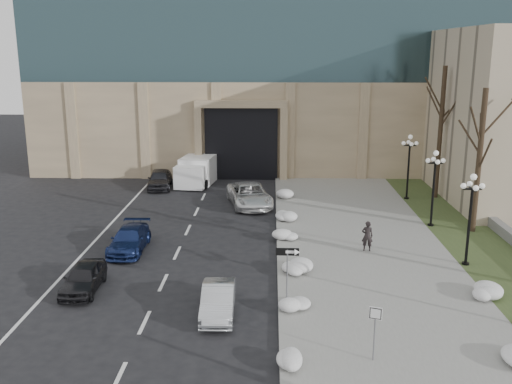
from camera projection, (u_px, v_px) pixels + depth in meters
sidewalk at (365, 254)px, 30.20m from camera, size 9.00×40.00×0.12m
curb at (280, 253)px, 30.32m from camera, size 0.30×40.00×0.14m
grass_strip at (488, 255)px, 30.02m from camera, size 4.00×40.00×0.10m
stone_wall at (512, 238)px, 31.83m from camera, size 0.50×30.00×0.70m
car_a at (83, 278)px, 25.59m from camera, size 1.60×3.72×1.25m
car_b at (218, 300)px, 23.28m from camera, size 1.43×3.78×1.23m
car_c at (129, 239)px, 30.72m from camera, size 1.80×4.34×1.25m
car_d at (249, 195)px, 39.57m from camera, size 3.72×5.95×1.54m
car_e at (160, 179)px, 44.61m from camera, size 2.19×4.48×1.47m
pedestrian at (367, 236)px, 30.29m from camera, size 0.64×0.46×1.65m
box_truck at (200, 169)px, 46.65m from camera, size 3.30×7.11×2.17m
one_way_sign at (291, 259)px, 23.43m from camera, size 0.99×0.26×2.67m
keep_sign at (375, 322)px, 19.41m from camera, size 0.44×0.17×2.11m
snow_clump_b at (297, 362)px, 19.31m from camera, size 1.10×1.60×0.36m
snow_clump_c at (293, 305)px, 23.56m from camera, size 1.10×1.60×0.36m
snow_clump_d at (295, 268)px, 27.59m from camera, size 1.10×1.60×0.36m
snow_clump_e at (288, 237)px, 32.17m from camera, size 1.10×1.60×0.36m
snow_clump_f at (286, 216)px, 36.17m from camera, size 1.10×1.60×0.36m
snow_clump_g at (283, 196)px, 41.22m from camera, size 1.10×1.60×0.36m
snow_clump_i at (486, 294)px, 24.62m from camera, size 1.10×1.60×0.36m
lamppost_b at (471, 207)px, 27.88m from camera, size 1.18×1.18×4.76m
lamppost_c at (434, 178)px, 34.18m from camera, size 1.18×1.18×4.76m
lamppost_d at (409, 158)px, 40.49m from camera, size 1.18×1.18×4.76m
tree_mid at (481, 141)px, 32.56m from camera, size 3.20×3.20×8.50m
tree_far at (442, 114)px, 40.16m from camera, size 3.20×3.20×9.50m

